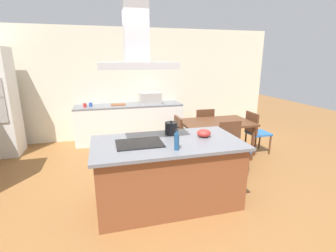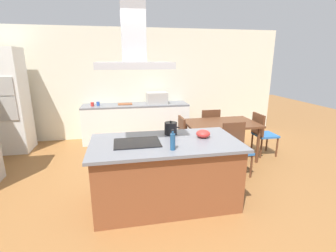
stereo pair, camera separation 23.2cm
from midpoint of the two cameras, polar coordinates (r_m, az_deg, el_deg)
ground at (r=4.98m, az=-5.94°, el=-8.00°), size 16.00×16.00×0.00m
wall_back at (r=6.35m, az=-8.84°, el=9.56°), size 7.20×0.10×2.70m
kitchen_island at (r=3.45m, az=-2.09°, el=-10.65°), size 1.99×1.07×0.90m
cooktop at (r=3.22m, az=-8.72°, el=-4.04°), size 0.60×0.44×0.01m
tea_kettle at (r=3.57m, az=-1.12°, el=-0.54°), size 0.23×0.18×0.21m
olive_oil_bottle at (r=2.95m, az=-0.23°, el=-3.58°), size 0.06×0.06×0.26m
mixing_bowl at (r=3.48m, az=6.46°, el=-1.66°), size 0.20×0.20×0.11m
back_counter at (r=6.12m, az=-9.95°, el=0.73°), size 2.55×0.62×0.90m
countertop_microwave at (r=6.07m, az=-5.28°, el=6.46°), size 0.50×0.38×0.28m
coffee_mug_red at (r=5.97m, az=-19.84°, el=4.56°), size 0.08×0.08×0.09m
coffee_mug_blue at (r=6.02m, az=-18.61°, el=4.75°), size 0.08×0.08×0.09m
cutting_board at (r=6.06m, az=-12.60°, el=4.89°), size 0.34×0.24×0.02m
dining_table at (r=5.02m, az=9.87°, el=0.09°), size 1.40×0.90×0.75m
chair_facing_island at (r=4.50m, az=13.30°, el=-4.01°), size 0.42×0.42×0.89m
chair_facing_back_wall at (r=5.65m, az=7.01°, el=0.24°), size 0.42×0.42×0.89m
chair_at_left_end at (r=4.76m, az=-0.28°, el=-2.50°), size 0.42×0.42×0.89m
chair_at_right_end at (r=5.50m, az=18.50°, el=-0.87°), size 0.42×0.42×0.89m
range_hood at (r=3.05m, az=-9.67°, el=17.69°), size 0.90×0.55×0.78m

